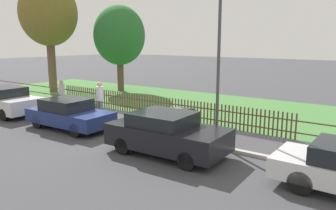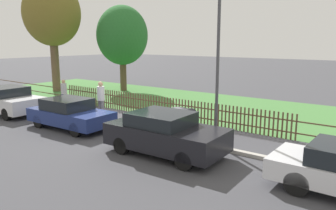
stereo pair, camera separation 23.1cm
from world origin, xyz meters
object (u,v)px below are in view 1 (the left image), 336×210
(parked_car_silver_hatchback, at_px, (6,101))
(pedestrian_near_fence, at_px, (62,92))
(parked_car_black_saloon, at_px, (69,114))
(pedestrian_by_lamp, at_px, (100,98))
(tree_behind_motorcycle, at_px, (119,36))
(street_lamp, at_px, (218,41))
(parked_car_navy_estate, at_px, (167,133))
(tree_nearest_kerb, at_px, (48,14))
(covered_motorcycle, at_px, (182,117))

(parked_car_silver_hatchback, xyz_separation_m, pedestrian_near_fence, (0.89, 2.71, 0.18))
(parked_car_black_saloon, relative_size, pedestrian_by_lamp, 2.22)
(tree_behind_motorcycle, height_order, street_lamp, tree_behind_motorcycle)
(parked_car_navy_estate, bearing_deg, tree_nearest_kerb, 155.70)
(parked_car_black_saloon, bearing_deg, tree_behind_motorcycle, 120.29)
(parked_car_black_saloon, distance_m, tree_behind_motorcycle, 11.38)
(covered_motorcycle, height_order, tree_behind_motorcycle, tree_behind_motorcycle)
(parked_car_silver_hatchback, bearing_deg, pedestrian_by_lamp, 25.16)
(parked_car_silver_hatchback, bearing_deg, parked_car_navy_estate, -1.97)
(parked_car_navy_estate, height_order, pedestrian_near_fence, pedestrian_near_fence)
(parked_car_silver_hatchback, height_order, parked_car_black_saloon, parked_car_silver_hatchback)
(street_lamp, bearing_deg, parked_car_black_saloon, -164.93)
(parked_car_black_saloon, height_order, tree_behind_motorcycle, tree_behind_motorcycle)
(tree_nearest_kerb, bearing_deg, street_lamp, -15.37)
(tree_behind_motorcycle, relative_size, street_lamp, 1.07)
(tree_behind_motorcycle, distance_m, pedestrian_near_fence, 7.57)
(parked_car_navy_estate, bearing_deg, pedestrian_by_lamp, 156.09)
(parked_car_black_saloon, height_order, street_lamp, street_lamp)
(covered_motorcycle, bearing_deg, street_lamp, -15.41)
(tree_behind_motorcycle, distance_m, street_lamp, 14.10)
(covered_motorcycle, xyz_separation_m, tree_behind_motorcycle, (-10.06, 6.85, 3.41))
(covered_motorcycle, height_order, pedestrian_by_lamp, pedestrian_by_lamp)
(pedestrian_near_fence, bearing_deg, tree_nearest_kerb, -123.64)
(covered_motorcycle, bearing_deg, parked_car_black_saloon, -146.72)
(tree_nearest_kerb, distance_m, tree_behind_motorcycle, 5.17)
(street_lamp, bearing_deg, parked_car_silver_hatchback, -170.68)
(tree_behind_motorcycle, relative_size, pedestrian_near_fence, 3.96)
(pedestrian_by_lamp, bearing_deg, covered_motorcycle, 17.02)
(tree_nearest_kerb, distance_m, street_lamp, 16.37)
(pedestrian_by_lamp, bearing_deg, pedestrian_near_fence, -172.51)
(tree_nearest_kerb, height_order, street_lamp, tree_nearest_kerb)
(parked_car_navy_estate, height_order, covered_motorcycle, parked_car_navy_estate)
(tree_nearest_kerb, distance_m, pedestrian_by_lamp, 10.96)
(tree_nearest_kerb, bearing_deg, parked_car_silver_hatchback, -52.01)
(tree_nearest_kerb, xyz_separation_m, pedestrian_by_lamp, (9.20, -3.83, -4.57))
(parked_car_silver_hatchback, height_order, street_lamp, street_lamp)
(parked_car_silver_hatchback, distance_m, pedestrian_by_lamp, 4.99)
(parked_car_navy_estate, relative_size, street_lamp, 0.69)
(parked_car_navy_estate, xyz_separation_m, covered_motorcycle, (-1.02, 2.48, -0.06))
(pedestrian_near_fence, bearing_deg, covered_motorcycle, 85.64)
(pedestrian_near_fence, relative_size, pedestrian_by_lamp, 0.89)
(parked_car_navy_estate, distance_m, covered_motorcycle, 2.68)
(parked_car_navy_estate, relative_size, tree_nearest_kerb, 0.50)
(street_lamp, bearing_deg, pedestrian_near_fence, 174.78)
(tree_nearest_kerb, relative_size, street_lamp, 1.36)
(parked_car_black_saloon, height_order, covered_motorcycle, parked_car_black_saloon)
(parked_car_black_saloon, distance_m, pedestrian_near_fence, 4.69)
(pedestrian_by_lamp, bearing_deg, parked_car_black_saloon, -65.08)
(parked_car_black_saloon, distance_m, parked_car_navy_estate, 5.25)
(street_lamp, bearing_deg, tree_nearest_kerb, 164.63)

